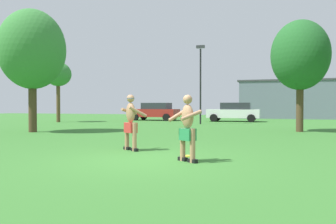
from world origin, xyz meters
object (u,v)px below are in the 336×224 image
at_px(player_near, 187,127).
at_px(player_in_red, 131,120).
at_px(car_white_mid_lot, 234,112).
at_px(tree_left_field, 32,50).
at_px(tree_right_field, 58,75).
at_px(tree_behind_players, 300,56).
at_px(car_red_near_post, 155,111).
at_px(lamp_post, 200,76).
at_px(frisbee, 187,156).

xyz_separation_m(player_near, player_in_red, (-2.11, 1.50, 0.09)).
bearing_deg(car_white_mid_lot, player_near, -87.02).
bearing_deg(player_in_red, player_near, -35.26).
bearing_deg(car_white_mid_lot, player_in_red, -93.03).
xyz_separation_m(tree_left_field, tree_right_field, (-4.90, 9.19, -0.36)).
bearing_deg(tree_behind_players, car_white_mid_lot, 113.39).
distance_m(player_in_red, car_red_near_post, 20.53).
distance_m(lamp_post, tree_left_field, 11.78).
distance_m(player_near, player_in_red, 2.59).
xyz_separation_m(tree_right_field, tree_behind_players, (17.90, -5.01, 0.10)).
distance_m(player_in_red, lamp_post, 14.97).
height_order(car_red_near_post, lamp_post, lamp_post).
bearing_deg(player_in_red, tree_right_field, 131.21).
bearing_deg(player_in_red, tree_left_field, 146.30).
distance_m(player_near, tree_left_field, 12.15).
distance_m(car_red_near_post, tree_behind_players, 15.79).
xyz_separation_m(player_near, tree_right_field, (-14.58, 15.73, 2.96)).
bearing_deg(tree_right_field, car_white_mid_lot, 20.96).
height_order(frisbee, tree_left_field, tree_left_field).
height_order(player_near, car_white_mid_lot, player_near).
xyz_separation_m(tree_left_field, tree_behind_players, (12.99, 4.18, -0.26)).
relative_size(player_near, tree_left_field, 0.26).
relative_size(car_white_mid_lot, lamp_post, 0.76).
bearing_deg(car_white_mid_lot, frisbee, -87.51).
distance_m(car_white_mid_lot, tree_left_field, 17.07).
bearing_deg(lamp_post, frisbee, -79.76).
bearing_deg(car_red_near_post, player_near, -68.84).
height_order(player_near, car_red_near_post, player_near).
bearing_deg(tree_left_field, car_red_near_post, 84.08).
height_order(tree_left_field, tree_behind_players, tree_left_field).
height_order(car_white_mid_lot, tree_behind_players, tree_behind_players).
height_order(player_in_red, lamp_post, lamp_post).
bearing_deg(car_red_near_post, tree_right_field, -140.04).
xyz_separation_m(car_red_near_post, tree_behind_players, (11.48, -10.38, 3.08)).
relative_size(player_near, frisbee, 5.54).
height_order(car_white_mid_lot, lamp_post, lamp_post).
bearing_deg(tree_right_field, car_red_near_post, 39.96).
xyz_separation_m(player_near, frisbee, (-0.21, 0.83, -0.83)).
distance_m(car_red_near_post, tree_right_field, 8.89).
height_order(frisbee, lamp_post, lamp_post).
distance_m(player_near, lamp_post, 16.71).
bearing_deg(lamp_post, tree_behind_players, -41.06).
bearing_deg(car_white_mid_lot, tree_behind_players, -66.61).
distance_m(lamp_post, tree_behind_players, 8.38).
relative_size(frisbee, lamp_post, 0.05).
bearing_deg(frisbee, car_white_mid_lot, 92.49).
relative_size(lamp_post, tree_right_field, 1.17).
relative_size(player_near, car_red_near_post, 0.37).
height_order(player_in_red, frisbee, player_in_red).
distance_m(car_red_near_post, tree_left_field, 15.02).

